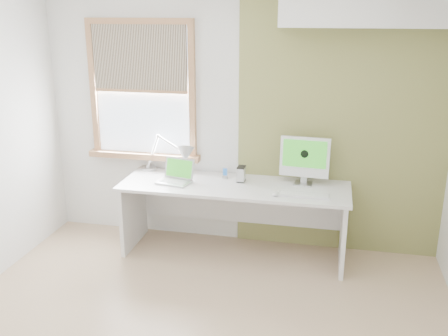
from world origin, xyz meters
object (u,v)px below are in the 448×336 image
(laptop, at_px, (176,176))
(desk, at_px, (235,201))
(external_drive, at_px, (241,174))
(imac, at_px, (305,158))
(desk_lamp, at_px, (178,156))

(laptop, bearing_deg, desk, 8.47)
(laptop, height_order, external_drive, laptop)
(desk, bearing_deg, external_drive, 50.72)
(laptop, distance_m, imac, 1.25)
(desk, height_order, laptop, laptop)
(desk, relative_size, external_drive, 14.58)
(desk, height_order, desk_lamp, desk_lamp)
(desk_lamp, xyz_separation_m, laptop, (0.04, -0.19, -0.15))
(desk, xyz_separation_m, external_drive, (0.05, 0.06, 0.27))
(desk, distance_m, laptop, 0.63)
(desk, distance_m, imac, 0.80)
(desk_lamp, distance_m, external_drive, 0.67)
(desk_lamp, xyz_separation_m, imac, (1.26, 0.01, 0.05))
(desk, bearing_deg, desk_lamp, 170.54)
(desk, xyz_separation_m, imac, (0.65, 0.11, 0.45))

